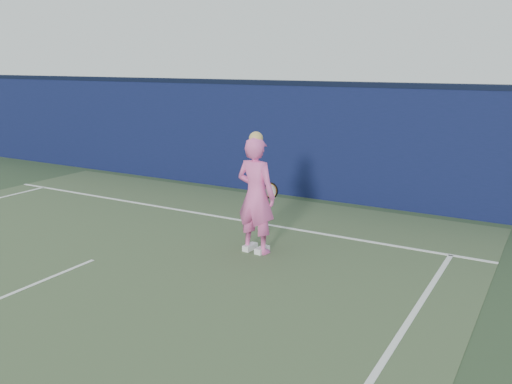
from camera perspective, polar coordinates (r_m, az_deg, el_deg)
The scene contains 6 objects.
ground at distance 8.27m, azimuth -21.84°, elevation -8.88°, with size 80.00×80.00×0.00m, color #2D4128.
backstop_wall at distance 12.84m, azimuth 0.87°, elevation 5.66°, with size 24.00×0.40×2.50m, color #0C1438.
wall_cap at distance 12.72m, azimuth 0.89°, elevation 11.47°, with size 24.00×0.42×0.10m, color black.
player at distance 8.61m, azimuth -0.00°, elevation -0.34°, with size 0.73×0.51×1.97m.
racket at distance 8.96m, azimuth 1.43°, elevation 0.14°, with size 0.51×0.16×0.28m.
court_lines at distance 8.09m, azimuth -23.68°, elevation -9.48°, with size 11.00×12.04×0.01m.
Camera 1 is at (6.16, -4.62, 3.03)m, focal length 38.00 mm.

